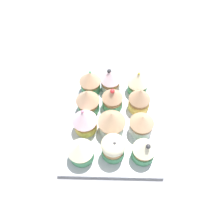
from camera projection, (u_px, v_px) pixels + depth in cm
name	position (u px, v px, depth cm)	size (l,w,h in cm)	color
ground_plane	(112.00, 123.00, 63.69)	(180.00, 180.00, 3.00)	#9E9EA3
baking_tray	(112.00, 119.00, 61.92)	(31.52, 24.63, 1.20)	silver
cupcake_0	(90.00, 81.00, 63.65)	(5.97, 5.97, 7.09)	#4C9E6B
cupcake_1	(88.00, 100.00, 59.67)	(6.19, 6.19, 7.72)	#4C9E6B
cupcake_2	(85.00, 120.00, 56.35)	(6.23, 6.23, 7.99)	#EFC651
cupcake_3	(81.00, 150.00, 52.62)	(6.19, 6.19, 6.81)	#4C9E6B
cupcake_4	(110.00, 80.00, 63.77)	(5.42, 5.42, 7.54)	white
cupcake_5	(111.00, 98.00, 60.57)	(5.54, 5.54, 7.41)	#4C9E6B
cupcake_6	(113.00, 122.00, 56.08)	(6.88, 6.88, 7.75)	white
cupcake_7	(113.00, 148.00, 53.01)	(5.68, 5.68, 7.14)	#4C9E6B
cupcake_8	(138.00, 82.00, 63.33)	(6.00, 6.00, 7.44)	#4C9E6B
cupcake_9	(140.00, 99.00, 60.09)	(5.68, 5.68, 7.55)	#EFC651
cupcake_10	(142.00, 124.00, 56.57)	(6.03, 6.03, 6.71)	white
cupcake_11	(144.00, 150.00, 52.71)	(5.46, 5.46, 7.27)	#4C9E6B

